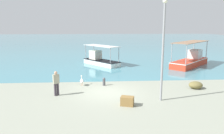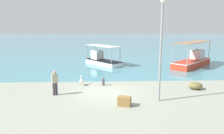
{
  "view_description": "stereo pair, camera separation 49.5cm",
  "coord_description": "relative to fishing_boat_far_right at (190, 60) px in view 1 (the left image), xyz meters",
  "views": [
    {
      "loc": [
        -0.59,
        -14.9,
        4.79
      ],
      "look_at": [
        0.65,
        4.02,
        1.05
      ],
      "focal_mm": 35.0,
      "sensor_mm": 36.0,
      "label": 1
    },
    {
      "loc": [
        -0.09,
        -14.93,
        4.79
      ],
      "look_at": [
        0.65,
        4.02,
        1.05
      ],
      "focal_mm": 35.0,
      "sensor_mm": 36.0,
      "label": 2
    }
  ],
  "objects": [
    {
      "name": "ground",
      "position": [
        -10.14,
        -9.42,
        -0.66
      ],
      "size": [
        120.0,
        120.0,
        0.0
      ],
      "primitive_type": "plane",
      "color": "gray"
    },
    {
      "name": "net_pile",
      "position": [
        -3.39,
        -8.91,
        -0.39
      ],
      "size": [
        1.03,
        0.88,
        0.54
      ],
      "primitive_type": "ellipsoid",
      "color": "brown",
      "rests_on": "ground"
    },
    {
      "name": "lamp_post",
      "position": [
        -6.76,
        -11.28,
        2.83
      ],
      "size": [
        0.28,
        0.28,
        6.25
      ],
      "color": "gray",
      "rests_on": "ground"
    },
    {
      "name": "fishing_boat_far_right",
      "position": [
        0.0,
        0.0,
        0.0
      ],
      "size": [
        6.03,
        6.02,
        2.82
      ],
      "color": "red",
      "rests_on": "harbor_water"
    },
    {
      "name": "cargo_crate",
      "position": [
        -9.02,
        -12.05,
        -0.38
      ],
      "size": [
        0.87,
        0.7,
        0.56
      ],
      "primitive_type": "cube",
      "rotation": [
        0.0,
        0.0,
        5.97
      ],
      "color": "olive",
      "rests_on": "ground"
    },
    {
      "name": "pelican",
      "position": [
        -12.02,
        -7.52,
        -0.28
      ],
      "size": [
        0.38,
        0.8,
        0.8
      ],
      "color": "#E0997A",
      "rests_on": "ground"
    },
    {
      "name": "harbor_water",
      "position": [
        -10.14,
        38.58,
        -0.66
      ],
      "size": [
        110.0,
        90.0,
        0.0
      ],
      "primitive_type": "cube",
      "color": "teal",
      "rests_on": "ground"
    },
    {
      "name": "mooring_bollard",
      "position": [
        -10.27,
        -7.6,
        -0.32
      ],
      "size": [
        0.23,
        0.23,
        0.64
      ],
      "color": "#47474C",
      "rests_on": "ground"
    },
    {
      "name": "fishing_boat_near_right",
      "position": [
        -10.45,
        1.55,
        -0.07
      ],
      "size": [
        4.43,
        4.95,
        2.29
      ],
      "color": "white",
      "rests_on": "harbor_water"
    },
    {
      "name": "fisherman_standing",
      "position": [
        -13.56,
        -9.87,
        0.25
      ],
      "size": [
        0.46,
        0.39,
        1.69
      ],
      "color": "#39303A",
      "rests_on": "ground"
    }
  ]
}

